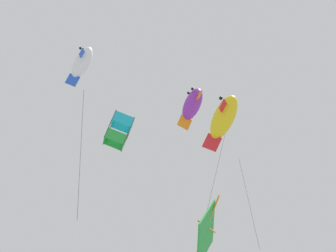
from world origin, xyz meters
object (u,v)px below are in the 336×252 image
(kite_diamond_highest, at_px, (206,234))
(kite_fish_near_right, at_px, (224,117))
(kite_fish_low_drifter, at_px, (192,104))
(kite_box_near_left, at_px, (119,131))
(kite_fish_upper_right, at_px, (82,63))

(kite_diamond_highest, distance_m, kite_fish_near_right, 8.00)
(kite_fish_low_drifter, xyz_separation_m, kite_diamond_highest, (-7.37, -0.43, -7.79))
(kite_box_near_left, distance_m, kite_diamond_highest, 6.31)
(kite_fish_near_right, xyz_separation_m, kite_fish_upper_right, (-6.32, 5.02, -0.51))
(kite_box_near_left, relative_size, kite_fish_upper_right, 0.24)
(kite_diamond_highest, bearing_deg, kite_box_near_left, 45.92)
(kite_fish_low_drifter, distance_m, kite_fish_upper_right, 9.60)
(kite_box_near_left, distance_m, kite_fish_near_right, 5.10)
(kite_fish_low_drifter, distance_m, kite_diamond_highest, 10.73)
(kite_fish_near_right, bearing_deg, kite_diamond_highest, -176.48)
(kite_fish_low_drifter, relative_size, kite_fish_near_right, 1.21)
(kite_box_near_left, xyz_separation_m, kite_fish_low_drifter, (4.67, -2.88, 3.14))
(kite_diamond_highest, xyz_separation_m, kite_fish_upper_right, (-1.25, 4.06, 5.61))
(kite_fish_low_drifter, xyz_separation_m, kite_fish_near_right, (-2.30, -1.39, -1.68))
(kite_diamond_highest, bearing_deg, kite_fish_near_right, -15.59)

